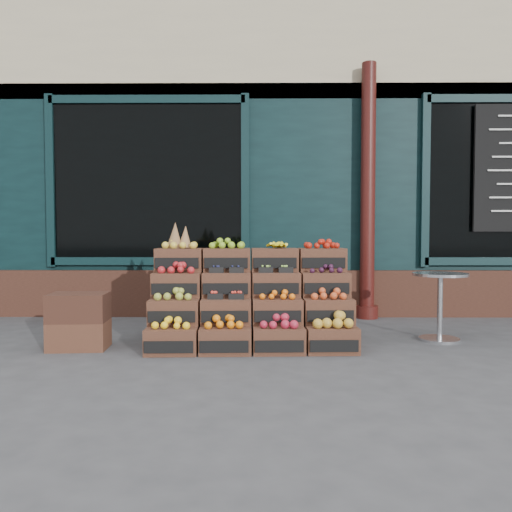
{
  "coord_description": "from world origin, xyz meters",
  "views": [
    {
      "loc": [
        -0.16,
        -4.26,
        1.07
      ],
      "look_at": [
        -0.2,
        0.7,
        0.85
      ],
      "focal_mm": 35.0,
      "sensor_mm": 36.0,
      "label": 1
    }
  ],
  "objects": [
    {
      "name": "shop_facade",
      "position": [
        0.0,
        5.11,
        2.4
      ],
      "size": [
        12.0,
        6.24,
        4.8
      ],
      "color": "black",
      "rests_on": "ground"
    },
    {
      "name": "crate_display",
      "position": [
        -0.25,
        0.57,
        0.37
      ],
      "size": [
        1.93,
        0.99,
        1.19
      ],
      "rotation": [
        0.0,
        0.0,
        0.04
      ],
      "color": "#4C2C1E",
      "rests_on": "ground"
    },
    {
      "name": "shopkeeper",
      "position": [
        -1.92,
        2.84,
        1.07
      ],
      "size": [
        0.87,
        0.67,
        2.14
      ],
      "primitive_type": "imported",
      "rotation": [
        0.0,
        0.0,
        2.92
      ],
      "color": "#185628",
      "rests_on": "ground"
    },
    {
      "name": "ground",
      "position": [
        0.0,
        0.0,
        0.0
      ],
      "size": [
        60.0,
        60.0,
        0.0
      ],
      "primitive_type": "plane",
      "color": "#3D3D40",
      "rests_on": "ground"
    },
    {
      "name": "bistro_table",
      "position": [
        1.64,
        0.71,
        0.42
      ],
      "size": [
        0.54,
        0.54,
        0.68
      ],
      "rotation": [
        0.0,
        0.0,
        -0.14
      ],
      "color": "silver",
      "rests_on": "ground"
    },
    {
      "name": "spare_crates",
      "position": [
        -1.84,
        0.32,
        0.26
      ],
      "size": [
        0.55,
        0.4,
        0.52
      ],
      "rotation": [
        0.0,
        0.0,
        0.07
      ],
      "color": "#4C2C1E",
      "rests_on": "ground"
    }
  ]
}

